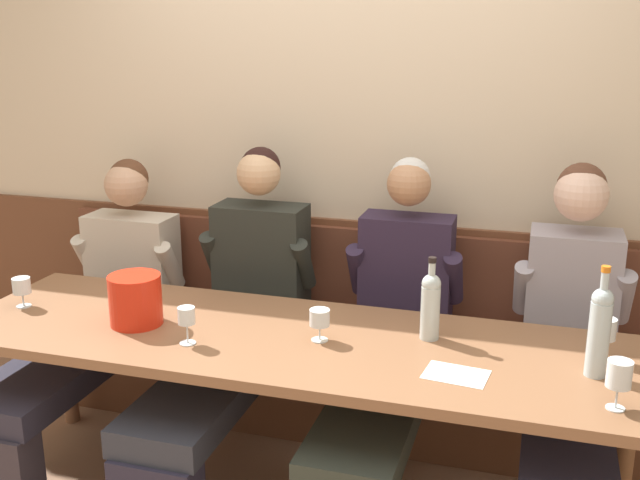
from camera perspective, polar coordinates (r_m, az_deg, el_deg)
name	(u,v)px	position (r m, az deg, el deg)	size (l,w,h in m)	color
room_wall_back	(355,129)	(3.54, 2.69, 8.49)	(6.80, 0.08, 2.80)	beige
wood_wainscot_panel	(350,315)	(3.71, 2.30, -5.76)	(6.80, 0.03, 0.97)	brown
wall_bench	(338,370)	(3.61, 1.40, -9.96)	(2.95, 0.42, 0.94)	brown
dining_table	(291,354)	(2.85, -2.28, -8.73)	(2.65, 0.80, 0.74)	brown
person_center_right_seat	(95,310)	(3.59, -16.92, -5.15)	(0.54, 1.25, 1.25)	#302A33
person_center_left_seat	(235,316)	(3.28, -6.55, -5.85)	(0.53, 1.25, 1.34)	#272436
person_right_seat	(390,339)	(3.08, 5.37, -7.62)	(0.51, 1.24, 1.32)	#2A2D2F
person_left_seat	(571,348)	(3.05, 18.69, -7.83)	(0.47, 1.26, 1.34)	#2C333A
ice_bucket	(135,300)	(2.99, -14.00, -4.48)	(0.20, 0.20, 0.20)	red
wine_bottle_amber_mid	(431,304)	(2.78, 8.49, -4.86)	(0.07, 0.07, 0.32)	#B6C3C1
wine_bottle_clear_water	(600,329)	(2.62, 20.68, -6.39)	(0.07, 0.07, 0.38)	#B1C3C9
wine_glass_center_rear	(187,318)	(2.76, -10.22, -5.91)	(0.06, 0.06, 0.14)	silver
wine_glass_mid_left	(22,287)	(3.33, -21.94, -3.39)	(0.07, 0.07, 0.13)	silver
wine_glass_center_front	(320,319)	(2.75, -0.03, -6.11)	(0.08, 0.08, 0.12)	silver
wine_glass_by_bottle	(619,376)	(2.44, 21.99, -9.70)	(0.08, 0.08, 0.16)	silver
wine_glass_left_end	(605,331)	(2.77, 21.05, -6.54)	(0.08, 0.08, 0.15)	silver
tasting_sheet_left_guest	(456,374)	(2.57, 10.41, -10.12)	(0.21, 0.15, 0.00)	white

